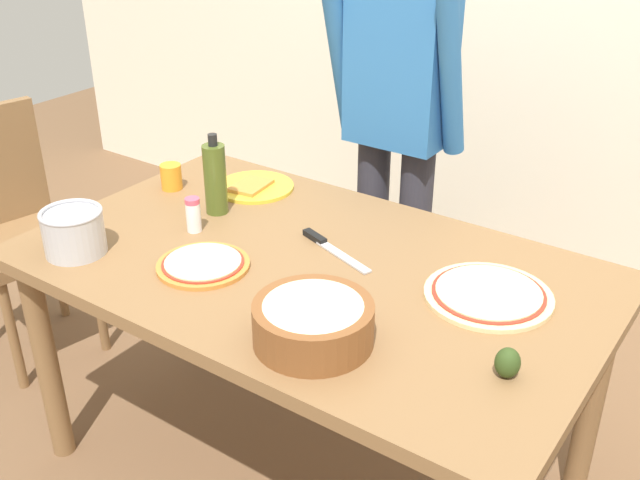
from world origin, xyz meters
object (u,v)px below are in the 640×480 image
object	(u,v)px
olive_oil_bottle	(215,178)
cup_orange	(171,177)
pizza_raw_on_board	(488,295)
popcorn_bowl	(313,319)
chair_wooden_left	(13,221)
avocado	(508,363)
chef_knife	(328,246)
dining_table	(310,291)
plate_with_slice	(254,187)
person_cook	(398,117)
salt_shaker	(193,215)
steel_pot	(74,231)
pizza_cooked_on_tray	(203,264)

from	to	relation	value
olive_oil_bottle	cup_orange	xyz separation A→B (m)	(-0.25, 0.05, -0.07)
pizza_raw_on_board	popcorn_bowl	distance (m)	0.48
chair_wooden_left	avocado	bearing A→B (deg)	-2.98
chef_knife	popcorn_bowl	bearing A→B (deg)	-59.76
dining_table	plate_with_slice	bearing A→B (deg)	145.75
person_cook	cup_orange	xyz separation A→B (m)	(-0.51, -0.61, -0.14)
cup_orange	dining_table	bearing A→B (deg)	-12.50
salt_shaker	cup_orange	bearing A→B (deg)	146.16
chef_knife	person_cook	bearing A→B (deg)	103.30
plate_with_slice	avocado	size ratio (longest dim) A/B	3.71
person_cook	pizza_raw_on_board	bearing A→B (deg)	-45.11
person_cook	plate_with_slice	xyz separation A→B (m)	(-0.28, -0.45, -0.17)
chair_wooden_left	steel_pot	bearing A→B (deg)	-19.79
popcorn_bowl	chef_knife	bearing A→B (deg)	120.24
pizza_raw_on_board	pizza_cooked_on_tray	size ratio (longest dim) A/B	1.28
person_cook	pizza_raw_on_board	size ratio (longest dim) A/B	4.96
chair_wooden_left	cup_orange	distance (m)	0.73
pizza_cooked_on_tray	cup_orange	distance (m)	0.56
pizza_cooked_on_tray	cup_orange	xyz separation A→B (m)	(-0.45, 0.33, 0.03)
person_cook	pizza_cooked_on_tray	world-z (taller)	person_cook
person_cook	salt_shaker	bearing A→B (deg)	-106.27
person_cook	popcorn_bowl	xyz separation A→B (m)	(0.39, -1.05, -0.12)
plate_with_slice	salt_shaker	world-z (taller)	salt_shaker
dining_table	salt_shaker	size ratio (longest dim) A/B	15.09
person_cook	chef_knife	size ratio (longest dim) A/B	5.74
plate_with_slice	dining_table	bearing A→B (deg)	-34.25
chair_wooden_left	pizza_raw_on_board	distance (m)	1.82
chair_wooden_left	plate_with_slice	distance (m)	0.97
pizza_raw_on_board	steel_pot	bearing A→B (deg)	-157.26
person_cook	dining_table	bearing A→B (deg)	-77.80
pizza_raw_on_board	avocado	distance (m)	0.32
chair_wooden_left	cup_orange	size ratio (longest dim) A/B	11.18
chair_wooden_left	pizza_cooked_on_tray	world-z (taller)	chair_wooden_left
chair_wooden_left	cup_orange	world-z (taller)	chair_wooden_left
person_cook	salt_shaker	distance (m)	0.84
steel_pot	pizza_cooked_on_tray	bearing A→B (deg)	21.93
pizza_cooked_on_tray	plate_with_slice	bearing A→B (deg)	114.43
steel_pot	salt_shaker	xyz separation A→B (m)	(0.18, 0.29, -0.01)
popcorn_bowl	cup_orange	xyz separation A→B (m)	(-0.90, 0.44, -0.02)
person_cook	avocado	size ratio (longest dim) A/B	23.14
person_cook	pizza_cooked_on_tray	xyz separation A→B (m)	(-0.06, -0.94, -0.17)
dining_table	chef_knife	distance (m)	0.14
pizza_raw_on_board	avocado	bearing A→B (deg)	-59.52
pizza_cooked_on_tray	chef_knife	xyz separation A→B (m)	(0.22, 0.29, -0.00)
cup_orange	avocado	xyz separation A→B (m)	(1.31, -0.31, -0.01)
pizza_cooked_on_tray	steel_pot	world-z (taller)	steel_pot
pizza_raw_on_board	chef_knife	xyz separation A→B (m)	(-0.48, -0.01, -0.00)
popcorn_bowl	olive_oil_bottle	xyz separation A→B (m)	(-0.65, 0.40, 0.05)
popcorn_bowl	cup_orange	size ratio (longest dim) A/B	3.29
steel_pot	chef_knife	bearing A→B (deg)	37.00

